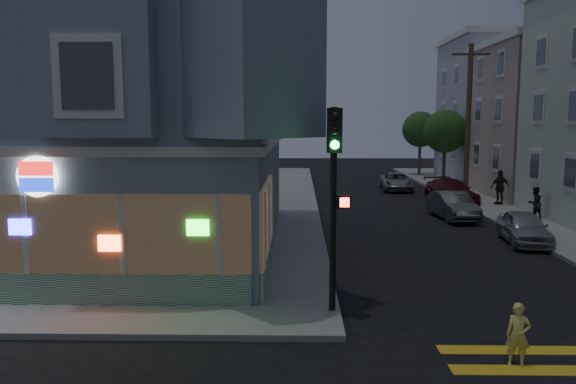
{
  "coord_description": "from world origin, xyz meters",
  "views": [
    {
      "loc": [
        1.97,
        -9.61,
        4.78
      ],
      "look_at": [
        1.66,
        6.6,
        2.68
      ],
      "focal_mm": 35.0,
      "sensor_mm": 36.0,
      "label": 1
    }
  ],
  "objects_px": {
    "running_child": "(518,335)",
    "parked_car_d": "(396,182)",
    "parked_car_a": "(524,228)",
    "traffic_signal": "(335,175)",
    "street_tree_near": "(445,132)",
    "utility_pole": "(468,119)",
    "pedestrian_b": "(500,187)",
    "pedestrian_a": "(535,203)",
    "fire_hydrant": "(523,223)",
    "parked_car_b": "(453,206)",
    "street_tree_far": "(420,130)",
    "parked_car_c": "(451,191)"
  },
  "relations": [
    {
      "from": "running_child",
      "to": "parked_car_d",
      "type": "distance_m",
      "value": 27.49
    },
    {
      "from": "parked_car_a",
      "to": "traffic_signal",
      "type": "distance_m",
      "value": 11.82
    },
    {
      "from": "street_tree_near",
      "to": "utility_pole",
      "type": "bearing_deg",
      "value": -91.91
    },
    {
      "from": "parked_car_d",
      "to": "traffic_signal",
      "type": "xyz_separation_m",
      "value": [
        -5.78,
        -24.79,
        2.88
      ]
    },
    {
      "from": "running_child",
      "to": "pedestrian_b",
      "type": "distance_m",
      "value": 21.23
    },
    {
      "from": "utility_pole",
      "to": "street_tree_near",
      "type": "xyz_separation_m",
      "value": [
        0.2,
        6.0,
        -0.86
      ]
    },
    {
      "from": "street_tree_near",
      "to": "pedestrian_a",
      "type": "distance_m",
      "value": 13.86
    },
    {
      "from": "traffic_signal",
      "to": "fire_hydrant",
      "type": "distance_m",
      "value": 13.4
    },
    {
      "from": "parked_car_b",
      "to": "fire_hydrant",
      "type": "bearing_deg",
      "value": -68.13
    },
    {
      "from": "running_child",
      "to": "parked_car_d",
      "type": "relative_size",
      "value": 0.29
    },
    {
      "from": "pedestrian_a",
      "to": "parked_car_a",
      "type": "xyz_separation_m",
      "value": [
        -2.3,
        -4.62,
        -0.28
      ]
    },
    {
      "from": "street_tree_near",
      "to": "parked_car_d",
      "type": "distance_m",
      "value": 5.19
    },
    {
      "from": "street_tree_near",
      "to": "traffic_signal",
      "type": "bearing_deg",
      "value": -109.52
    },
    {
      "from": "street_tree_near",
      "to": "parked_car_a",
      "type": "bearing_deg",
      "value": -94.73
    },
    {
      "from": "parked_car_d",
      "to": "running_child",
      "type": "bearing_deg",
      "value": -91.34
    },
    {
      "from": "pedestrian_a",
      "to": "traffic_signal",
      "type": "distance_m",
      "value": 16.67
    },
    {
      "from": "utility_pole",
      "to": "street_tree_far",
      "type": "relative_size",
      "value": 1.7
    },
    {
      "from": "pedestrian_b",
      "to": "traffic_signal",
      "type": "distance_m",
      "value": 20.4
    },
    {
      "from": "running_child",
      "to": "parked_car_c",
      "type": "height_order",
      "value": "parked_car_c"
    },
    {
      "from": "parked_car_a",
      "to": "traffic_signal",
      "type": "height_order",
      "value": "traffic_signal"
    },
    {
      "from": "traffic_signal",
      "to": "pedestrian_a",
      "type": "bearing_deg",
      "value": 44.02
    },
    {
      "from": "street_tree_near",
      "to": "parked_car_a",
      "type": "relative_size",
      "value": 1.43
    },
    {
      "from": "parked_car_a",
      "to": "fire_hydrant",
      "type": "xyz_separation_m",
      "value": [
        0.6,
        1.61,
        -0.1
      ]
    },
    {
      "from": "pedestrian_b",
      "to": "fire_hydrant",
      "type": "relative_size",
      "value": 2.63
    },
    {
      "from": "utility_pole",
      "to": "street_tree_far",
      "type": "xyz_separation_m",
      "value": [
        0.2,
        14.0,
        -0.86
      ]
    },
    {
      "from": "parked_car_c",
      "to": "fire_hydrant",
      "type": "height_order",
      "value": "parked_car_c"
    },
    {
      "from": "parked_car_b",
      "to": "pedestrian_b",
      "type": "bearing_deg",
      "value": 41.68
    },
    {
      "from": "utility_pole",
      "to": "parked_car_c",
      "type": "distance_m",
      "value": 4.6
    },
    {
      "from": "street_tree_far",
      "to": "fire_hydrant",
      "type": "bearing_deg",
      "value": -92.1
    },
    {
      "from": "utility_pole",
      "to": "pedestrian_b",
      "type": "bearing_deg",
      "value": -71.21
    },
    {
      "from": "parked_car_c",
      "to": "parked_car_d",
      "type": "xyz_separation_m",
      "value": [
        -2.1,
        5.92,
        -0.09
      ]
    },
    {
      "from": "street_tree_far",
      "to": "pedestrian_b",
      "type": "bearing_deg",
      "value": -87.3
    },
    {
      "from": "street_tree_far",
      "to": "traffic_signal",
      "type": "height_order",
      "value": "street_tree_far"
    },
    {
      "from": "pedestrian_a",
      "to": "fire_hydrant",
      "type": "relative_size",
      "value": 2.1
    },
    {
      "from": "street_tree_near",
      "to": "parked_car_b",
      "type": "relative_size",
      "value": 1.32
    },
    {
      "from": "pedestrian_b",
      "to": "fire_hydrant",
      "type": "distance_m",
      "value": 7.79
    },
    {
      "from": "street_tree_far",
      "to": "pedestrian_b",
      "type": "relative_size",
      "value": 2.79
    },
    {
      "from": "parked_car_b",
      "to": "fire_hydrant",
      "type": "height_order",
      "value": "parked_car_b"
    },
    {
      "from": "street_tree_far",
      "to": "parked_car_c",
      "type": "height_order",
      "value": "street_tree_far"
    },
    {
      "from": "fire_hydrant",
      "to": "parked_car_d",
      "type": "bearing_deg",
      "value": 100.31
    },
    {
      "from": "parked_car_c",
      "to": "pedestrian_b",
      "type": "bearing_deg",
      "value": -37.51
    },
    {
      "from": "parked_car_b",
      "to": "parked_car_d",
      "type": "relative_size",
      "value": 0.94
    },
    {
      "from": "pedestrian_a",
      "to": "parked_car_b",
      "type": "xyz_separation_m",
      "value": [
        -3.61,
        0.71,
        -0.25
      ]
    },
    {
      "from": "street_tree_far",
      "to": "parked_car_c",
      "type": "distance_m",
      "value": 16.0
    },
    {
      "from": "street_tree_far",
      "to": "pedestrian_a",
      "type": "relative_size",
      "value": 3.5
    },
    {
      "from": "parked_car_a",
      "to": "traffic_signal",
      "type": "bearing_deg",
      "value": -126.87
    },
    {
      "from": "pedestrian_b",
      "to": "parked_car_b",
      "type": "distance_m",
      "value": 5.3
    },
    {
      "from": "street_tree_near",
      "to": "traffic_signal",
      "type": "xyz_separation_m",
      "value": [
        -9.38,
        -26.46,
        -0.46
      ]
    },
    {
      "from": "fire_hydrant",
      "to": "running_child",
      "type": "bearing_deg",
      "value": -111.91
    },
    {
      "from": "running_child",
      "to": "parked_car_a",
      "type": "distance_m",
      "value": 11.81
    }
  ]
}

